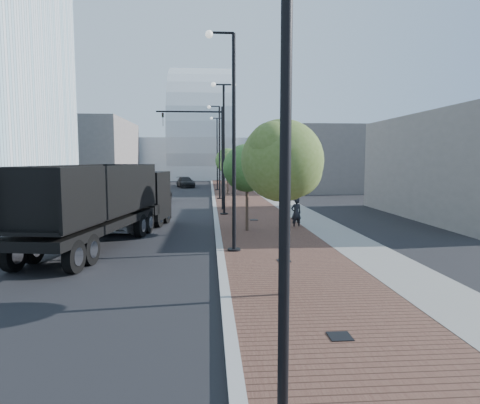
{
  "coord_description": "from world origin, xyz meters",
  "views": [
    {
      "loc": [
        -0.45,
        -7.77,
        4.01
      ],
      "look_at": [
        1.0,
        12.0,
        2.0
      ],
      "focal_mm": 31.67,
      "sensor_mm": 36.0,
      "label": 1
    }
  ],
  "objects": [
    {
      "name": "white_sedan",
      "position": [
        -4.75,
        16.31,
        0.73
      ],
      "size": [
        2.77,
        4.68,
        1.46
      ],
      "primitive_type": "imported",
      "rotation": [
        0.0,
        0.0,
        -0.3
      ],
      "color": "silver",
      "rests_on": "ground"
    },
    {
      "name": "utility_cover_2",
      "position": [
        2.4,
        19.0,
        0.13
      ],
      "size": [
        0.5,
        0.5,
        0.02
      ],
      "primitive_type": "cube",
      "color": "black",
      "rests_on": "sidewalk"
    },
    {
      "name": "west_sidewalk",
      "position": [
        -13.0,
        40.0,
        0.06
      ],
      "size": [
        4.0,
        140.0,
        0.12
      ],
      "primitive_type": "cube",
      "color": "slate",
      "rests_on": "ground"
    },
    {
      "name": "streetlight_2",
      "position": [
        0.6,
        22.0,
        4.82
      ],
      "size": [
        1.72,
        0.56,
        9.28
      ],
      "color": "black",
      "rests_on": "ground"
    },
    {
      "name": "utility_cover_0",
      "position": [
        2.4,
        1.0,
        0.13
      ],
      "size": [
        0.5,
        0.5,
        0.02
      ],
      "primitive_type": "cube",
      "color": "black",
      "rests_on": "sidewalk"
    },
    {
      "name": "streetlight_3",
      "position": [
        0.49,
        34.0,
        4.34
      ],
      "size": [
        1.44,
        0.56,
        9.21
      ],
      "color": "black",
      "rests_on": "ground"
    },
    {
      "name": "streetlight_4",
      "position": [
        0.6,
        46.0,
        4.82
      ],
      "size": [
        1.72,
        0.56,
        9.28
      ],
      "color": "black",
      "rests_on": "ground"
    },
    {
      "name": "sidewalk",
      "position": [
        3.5,
        40.0,
        0.06
      ],
      "size": [
        7.0,
        140.0,
        0.12
      ],
      "primitive_type": "cube",
      "color": "#4C2D23",
      "rests_on": "ground"
    },
    {
      "name": "tree_3",
      "position": [
        1.65,
        39.02,
        3.85
      ],
      "size": [
        2.71,
        2.71,
        5.22
      ],
      "color": "#382619",
      "rests_on": "ground"
    },
    {
      "name": "streetlight_1",
      "position": [
        0.49,
        10.0,
        4.34
      ],
      "size": [
        1.44,
        0.56,
        9.21
      ],
      "color": "black",
      "rests_on": "ground"
    },
    {
      "name": "utility_cover_1",
      "position": [
        2.4,
        8.0,
        0.13
      ],
      "size": [
        0.5,
        0.5,
        0.02
      ],
      "primitive_type": "cube",
      "color": "black",
      "rests_on": "sidewalk"
    },
    {
      "name": "commercial_block_e",
      "position": [
        18.0,
        20.0,
        3.5
      ],
      "size": [
        10.0,
        16.0,
        7.0
      ],
      "primitive_type": "cube",
      "color": "#655E5B",
      "rests_on": "ground"
    },
    {
      "name": "concrete_strip",
      "position": [
        6.2,
        40.0,
        0.07
      ],
      "size": [
        2.4,
        140.0,
        0.13
      ],
      "primitive_type": "cube",
      "color": "slate",
      "rests_on": "ground"
    },
    {
      "name": "dump_truck",
      "position": [
        -5.04,
        14.77,
        1.58
      ],
      "size": [
        5.05,
        14.03,
        3.75
      ],
      "rotation": [
        0.0,
        0.0,
        -0.17
      ],
      "color": "black",
      "rests_on": "ground"
    },
    {
      "name": "tree_0",
      "position": [
        1.65,
        4.02,
        3.95
      ],
      "size": [
        2.37,
        2.31,
        5.13
      ],
      "color": "#382619",
      "rests_on": "ground"
    },
    {
      "name": "dark_car_far",
      "position": [
        -3.82,
        53.11,
        0.74
      ],
      "size": [
        3.18,
        5.45,
        1.48
      ],
      "primitive_type": "imported",
      "rotation": [
        0.0,
        0.0,
        0.23
      ],
      "color": "black",
      "rests_on": "ground"
    },
    {
      "name": "commercial_block_nw",
      "position": [
        -20.0,
        60.0,
        5.0
      ],
      "size": [
        14.0,
        20.0,
        10.0
      ],
      "primitive_type": "cube",
      "color": "#68615E",
      "rests_on": "ground"
    },
    {
      "name": "streetlight_0",
      "position": [
        0.6,
        -2.0,
        4.82
      ],
      "size": [
        1.72,
        0.56,
        9.28
      ],
      "color": "black",
      "rests_on": "ground"
    },
    {
      "name": "commercial_block_ne",
      "position": [
        16.0,
        50.0,
        4.0
      ],
      "size": [
        12.0,
        22.0,
        8.0
      ],
      "primitive_type": "cube",
      "color": "#635D59",
      "rests_on": "ground"
    },
    {
      "name": "convention_center",
      "position": [
        -2.0,
        85.0,
        6.0
      ],
      "size": [
        50.0,
        30.0,
        50.0
      ],
      "color": "#B3BBBE",
      "rests_on": "ground"
    },
    {
      "name": "tree_2",
      "position": [
        1.65,
        27.02,
        3.54
      ],
      "size": [
        2.35,
        2.3,
        4.7
      ],
      "color": "#382619",
      "rests_on": "ground"
    },
    {
      "name": "tree_1",
      "position": [
        1.65,
        15.02,
        3.53
      ],
      "size": [
        2.61,
        2.6,
        4.84
      ],
      "color": "#382619",
      "rests_on": "ground"
    },
    {
      "name": "pedestrian",
      "position": [
        4.58,
        16.25,
        0.9
      ],
      "size": [
        0.75,
        0.6,
        1.79
      ],
      "primitive_type": "imported",
      "rotation": [
        0.0,
        0.0,
        3.43
      ],
      "color": "black",
      "rests_on": "ground"
    },
    {
      "name": "dark_car_mid",
      "position": [
        -5.79,
        31.45,
        0.7
      ],
      "size": [
        3.74,
        5.5,
        1.4
      ],
      "primitive_type": "imported",
      "rotation": [
        0.0,
        0.0,
        -0.31
      ],
      "color": "black",
      "rests_on": "ground"
    },
    {
      "name": "traffic_mast",
      "position": [
        -0.3,
        25.0,
        4.98
      ],
      "size": [
        5.09,
        0.2,
        8.0
      ],
      "color": "black",
      "rests_on": "ground"
    },
    {
      "name": "curb",
      "position": [
        0.0,
        40.0,
        0.07
      ],
      "size": [
        0.3,
        140.0,
        0.14
      ],
      "primitive_type": "cube",
      "color": "gray",
      "rests_on": "ground"
    },
    {
      "name": "ground",
      "position": [
        0.0,
        0.0,
        0.0
      ],
      "size": [
        220.0,
        220.0,
        0.0
      ],
      "primitive_type": "plane",
      "color": "black"
    }
  ]
}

